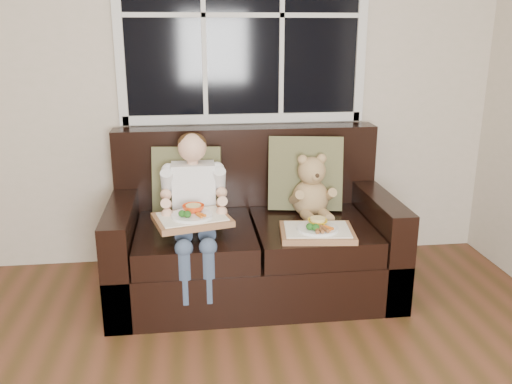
{
  "coord_description": "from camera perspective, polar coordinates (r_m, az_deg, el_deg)",
  "views": [
    {
      "loc": [
        0.18,
        -1.11,
        1.57
      ],
      "look_at": [
        0.54,
        1.85,
        0.67
      ],
      "focal_mm": 38.0,
      "sensor_mm": 36.0,
      "label": 1
    }
  ],
  "objects": [
    {
      "name": "room_walls",
      "position": [
        1.12,
        -17.0,
        17.2
      ],
      "size": [
        4.52,
        5.02,
        2.71
      ],
      "color": "beige",
      "rests_on": "ground"
    },
    {
      "name": "window_back",
      "position": [
        3.61,
        -1.4,
        18.12
      ],
      "size": [
        1.62,
        0.04,
        1.37
      ],
      "color": "black",
      "rests_on": "room_walls"
    },
    {
      "name": "loveseat",
      "position": [
        3.39,
        -0.45,
        -4.99
      ],
      "size": [
        1.7,
        0.92,
        0.96
      ],
      "color": "black",
      "rests_on": "ground"
    },
    {
      "name": "pillow_left",
      "position": [
        3.4,
        -7.26,
        1.21
      ],
      "size": [
        0.44,
        0.24,
        0.43
      ],
      "rotation": [
        -0.21,
        0.0,
        -0.12
      ],
      "color": "#6B6842",
      "rests_on": "loveseat"
    },
    {
      "name": "pillow_right",
      "position": [
        3.47,
        5.2,
        1.98
      ],
      "size": [
        0.5,
        0.29,
        0.48
      ],
      "rotation": [
        -0.21,
        0.0,
        -0.17
      ],
      "color": "#6B6842",
      "rests_on": "loveseat"
    },
    {
      "name": "child",
      "position": [
        3.15,
        -6.55,
        -0.5
      ],
      "size": [
        0.37,
        0.59,
        0.84
      ],
      "color": "white",
      "rests_on": "loveseat"
    },
    {
      "name": "teddy_bear",
      "position": [
        3.36,
        5.82,
        0.15
      ],
      "size": [
        0.25,
        0.31,
        0.41
      ],
      "rotation": [
        0.0,
        0.0,
        0.11
      ],
      "color": "tan",
      "rests_on": "loveseat"
    },
    {
      "name": "tray_left",
      "position": [
        3.0,
        -6.74,
        -2.69
      ],
      "size": [
        0.46,
        0.39,
        0.09
      ],
      "rotation": [
        0.0,
        0.0,
        0.25
      ],
      "color": "#A7744B",
      "rests_on": "child"
    },
    {
      "name": "tray_right",
      "position": [
        3.07,
        6.44,
        -4.08
      ],
      "size": [
        0.44,
        0.36,
        0.09
      ],
      "rotation": [
        0.0,
        0.0,
        -0.11
      ],
      "color": "#A7744B",
      "rests_on": "loveseat"
    }
  ]
}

